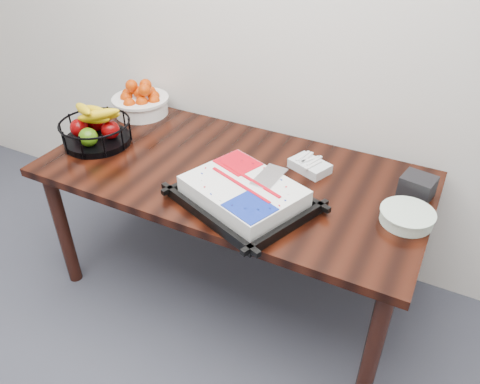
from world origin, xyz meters
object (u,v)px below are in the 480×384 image
at_px(table, 233,186).
at_px(cake_tray, 243,194).
at_px(fruit_basket, 96,130).
at_px(plate_stack, 407,217).
at_px(napkin_box, 417,187).
at_px(tangerine_bowl, 140,99).

bearing_deg(table, cake_tray, -52.12).
bearing_deg(fruit_basket, cake_tray, -7.99).
xyz_separation_m(fruit_basket, plate_stack, (1.54, 0.06, -0.05)).
distance_m(cake_tray, plate_stack, 0.66).
xyz_separation_m(cake_tray, napkin_box, (0.63, 0.39, -0.00)).
bearing_deg(table, plate_stack, -1.62).
bearing_deg(napkin_box, tangerine_bowl, 175.44).
xyz_separation_m(plate_stack, napkin_box, (0.00, 0.20, 0.02)).
height_order(cake_tray, tangerine_bowl, tangerine_bowl).
bearing_deg(table, napkin_box, 12.80).
bearing_deg(fruit_basket, plate_stack, 2.35).
relative_size(tangerine_bowl, napkin_box, 2.38).
distance_m(plate_stack, napkin_box, 0.21).
bearing_deg(tangerine_bowl, table, -22.03).
bearing_deg(tangerine_bowl, napkin_box, -4.56).
bearing_deg(fruit_basket, napkin_box, 9.86).
distance_m(cake_tray, tangerine_bowl, 1.06).
bearing_deg(cake_tray, plate_stack, 16.69).
bearing_deg(fruit_basket, tangerine_bowl, 92.36).
xyz_separation_m(table, fruit_basket, (-0.74, -0.09, 0.16)).
distance_m(tangerine_bowl, fruit_basket, 0.39).
bearing_deg(cake_tray, table, 127.88).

